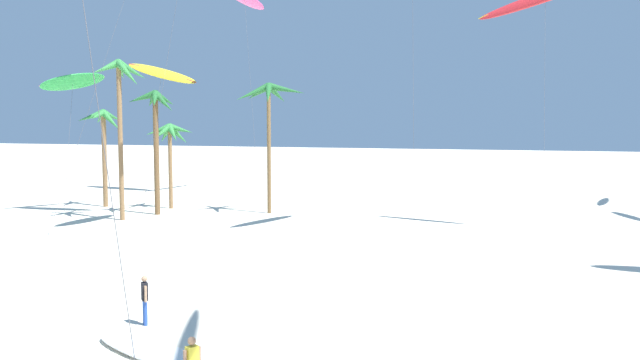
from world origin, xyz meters
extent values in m
cylinder|color=olive|center=(-23.21, 49.80, 3.69)|extent=(0.37, 0.37, 7.38)
cone|color=#33843D|center=(-22.44, 49.69, 6.72)|extent=(1.98, 0.83, 1.75)
cone|color=#33843D|center=(-23.03, 50.76, 7.07)|extent=(0.93, 2.19, 1.16)
cone|color=#33843D|center=(-23.89, 50.44, 6.98)|extent=(1.92, 1.84, 1.33)
cone|color=#33843D|center=(-23.86, 49.09, 7.06)|extent=(1.85, 1.94, 1.18)
cone|color=#33843D|center=(-23.06, 48.82, 7.16)|extent=(0.86, 2.18, 1.00)
cylinder|color=olive|center=(-18.08, 43.81, 5.35)|extent=(0.32, 0.32, 10.70)
cone|color=#33843D|center=(-17.32, 43.71, 9.95)|extent=(1.97, 0.79, 1.89)
cone|color=#33843D|center=(-17.48, 44.54, 10.20)|extent=(1.79, 2.02, 1.49)
cone|color=#33843D|center=(-18.43, 44.69, 10.22)|extent=(1.32, 2.21, 1.45)
cone|color=#33843D|center=(-19.09, 43.90, 10.38)|extent=(2.24, 0.75, 1.17)
cone|color=#33843D|center=(-18.44, 42.88, 10.33)|extent=(1.32, 2.25, 1.27)
cone|color=#33843D|center=(-17.40, 43.03, 10.41)|extent=(1.87, 2.03, 1.10)
cylinder|color=olive|center=(-17.74, 50.25, 3.15)|extent=(0.30, 0.30, 6.30)
cone|color=#33843D|center=(-16.85, 50.39, 6.08)|extent=(2.00, 0.85, 0.98)
cone|color=#33843D|center=(-17.28, 50.75, 5.66)|extent=(1.60, 1.66, 1.68)
cone|color=#33843D|center=(-18.02, 51.09, 5.99)|extent=(1.13, 2.02, 1.14)
cone|color=#33843D|center=(-18.33, 50.65, 5.69)|extent=(1.78, 1.48, 1.63)
cone|color=#33843D|center=(-18.46, 49.74, 6.00)|extent=(1.91, 1.58, 1.13)
cone|color=#33843D|center=(-17.97, 49.45, 5.87)|extent=(1.05, 1.99, 1.35)
cone|color=#33843D|center=(-17.19, 49.71, 5.78)|extent=(1.72, 1.70, 1.49)
cylinder|color=brown|center=(-17.09, 46.94, 4.36)|extent=(0.38, 0.38, 8.72)
cone|color=#23662D|center=(-16.35, 46.79, 8.10)|extent=(1.94, 0.90, 1.67)
cone|color=#23662D|center=(-16.82, 47.79, 8.33)|extent=(1.16, 2.09, 1.29)
cone|color=#23662D|center=(-17.70, 47.57, 8.28)|extent=(1.79, 1.83, 1.38)
cone|color=#23662D|center=(-17.92, 46.52, 8.42)|extent=(2.07, 1.42, 1.14)
cone|color=#23662D|center=(-16.72, 46.15, 8.28)|extent=(1.37, 2.04, 1.39)
cylinder|color=brown|center=(-9.51, 49.79, 4.64)|extent=(0.28, 0.28, 9.27)
cone|color=#23662D|center=(-8.22, 50.05, 9.01)|extent=(2.80, 1.09, 1.06)
cone|color=#23662D|center=(-9.31, 51.00, 8.73)|extent=(1.00, 2.73, 1.60)
cone|color=#23662D|center=(-10.57, 50.49, 8.83)|extent=(2.58, 1.96, 1.41)
cone|color=#23662D|center=(-10.44, 48.96, 8.76)|extent=(2.38, 2.21, 1.53)
cone|color=#23662D|center=(-9.14, 48.65, 8.68)|extent=(1.37, 2.70, 1.68)
ellipsoid|color=yellow|center=(-23.84, 60.50, 11.01)|extent=(8.14, 3.22, 2.87)
ellipsoid|color=red|center=(-23.84, 60.50, 11.04)|extent=(7.95, 2.21, 2.37)
cylinder|color=#4C4C51|center=(-22.78, 56.66, 5.46)|extent=(2.15, 7.70, 10.94)
cylinder|color=#4C4C51|center=(-17.85, 40.68, 8.82)|extent=(2.17, 7.49, 17.64)
ellipsoid|color=green|center=(-23.67, 46.68, 9.63)|extent=(3.96, 4.70, 2.07)
ellipsoid|color=#EA5193|center=(-23.67, 46.68, 9.66)|extent=(3.40, 4.14, 1.28)
cylinder|color=#4C4C51|center=(-22.60, 44.37, 4.78)|extent=(2.16, 4.64, 9.56)
cylinder|color=#4C4C51|center=(-11.73, 38.01, 8.56)|extent=(1.44, 3.87, 17.13)
cylinder|color=#4C4C51|center=(2.40, 40.22, 9.56)|extent=(1.08, 4.77, 19.12)
cylinder|color=#4C4C51|center=(-13.88, 57.58, 8.69)|extent=(3.69, 6.48, 17.39)
cylinder|color=#4C4C51|center=(0.37, 12.78, 8.38)|extent=(3.80, 2.39, 16.77)
cylinder|color=#4C4C51|center=(9.44, 43.57, 7.15)|extent=(0.12, 6.92, 14.31)
ellipsoid|color=white|center=(-1.75, 19.33, 0.14)|extent=(6.31, 3.76, 0.28)
ellipsoid|color=purple|center=(-1.75, 19.33, 0.16)|extent=(3.06, 2.19, 0.17)
cylinder|color=#284CA3|center=(-4.06, 22.27, 0.44)|extent=(0.14, 0.14, 0.87)
cylinder|color=#284CA3|center=(-4.17, 22.40, 0.44)|extent=(0.14, 0.14, 0.87)
cube|color=black|center=(-4.11, 22.34, 1.18)|extent=(0.34, 0.36, 0.62)
cylinder|color=tan|center=(-3.98, 22.17, 1.14)|extent=(0.09, 0.09, 0.56)
cylinder|color=tan|center=(-4.24, 22.50, 1.14)|extent=(0.09, 0.09, 0.56)
sphere|color=tan|center=(-4.11, 22.34, 1.62)|extent=(0.21, 0.21, 0.21)
cube|color=yellow|center=(0.49, 16.58, 1.21)|extent=(0.32, 0.36, 0.60)
cylinder|color=#9E7051|center=(0.59, 16.76, 1.17)|extent=(0.09, 0.09, 0.56)
sphere|color=#9E7051|center=(0.49, 16.58, 1.65)|extent=(0.21, 0.21, 0.21)
camera|label=1|loc=(8.26, 0.88, 7.25)|focal=40.00mm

